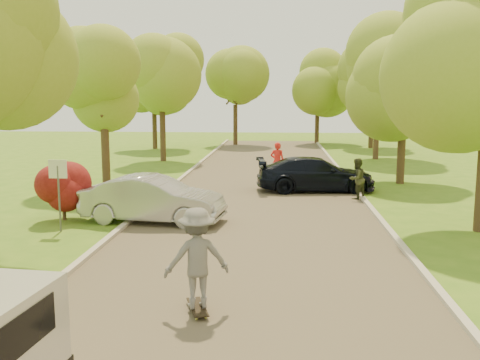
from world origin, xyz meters
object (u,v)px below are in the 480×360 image
(street_sign, at_px, (58,180))
(skateboarder, at_px, (197,258))
(dark_sedan, at_px, (315,174))
(person_olive, at_px, (357,179))
(silver_sedan, at_px, (153,199))
(longboard, at_px, (197,307))
(person_striped, at_px, (277,161))

(street_sign, xyz_separation_m, skateboarder, (5.04, -5.77, -0.50))
(street_sign, relative_size, dark_sedan, 0.43)
(dark_sedan, relative_size, person_olive, 3.10)
(silver_sedan, distance_m, skateboarder, 7.63)
(dark_sedan, relative_size, skateboarder, 2.68)
(silver_sedan, height_order, person_olive, person_olive)
(dark_sedan, bearing_deg, longboard, 161.09)
(longboard, xyz_separation_m, skateboarder, (0.00, -0.00, 0.96))
(street_sign, bearing_deg, person_striped, 58.86)
(person_striped, distance_m, person_olive, 5.72)
(skateboarder, bearing_deg, dark_sedan, -121.67)
(street_sign, distance_m, longboard, 7.80)
(longboard, bearing_deg, person_olive, -130.17)
(street_sign, relative_size, longboard, 2.17)
(dark_sedan, bearing_deg, person_striped, 22.65)
(dark_sedan, height_order, person_striped, person_striped)
(silver_sedan, relative_size, skateboarder, 2.42)
(longboard, bearing_deg, street_sign, -67.66)
(street_sign, relative_size, person_olive, 1.33)
(dark_sedan, xyz_separation_m, person_striped, (-1.65, 3.02, 0.19))
(street_sign, distance_m, person_olive, 11.29)
(street_sign, distance_m, silver_sedan, 2.99)
(longboard, xyz_separation_m, person_olive, (4.56, 11.66, 0.71))
(dark_sedan, height_order, person_olive, person_olive)
(street_sign, xyz_separation_m, person_striped, (6.45, 10.67, -0.64))
(dark_sedan, bearing_deg, person_olive, -145.48)
(silver_sedan, bearing_deg, skateboarder, -153.04)
(street_sign, height_order, person_olive, street_sign)
(silver_sedan, bearing_deg, person_olive, -50.28)
(person_striped, bearing_deg, street_sign, 65.66)
(street_sign, bearing_deg, dark_sedan, 43.36)
(dark_sedan, height_order, skateboarder, skateboarder)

